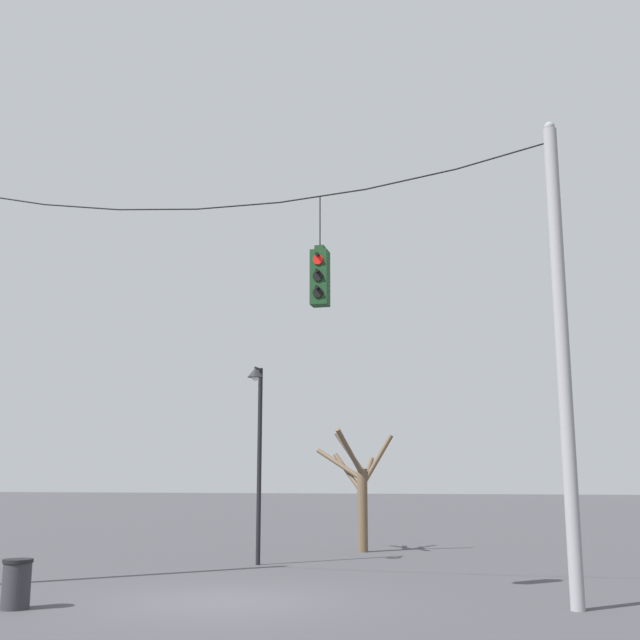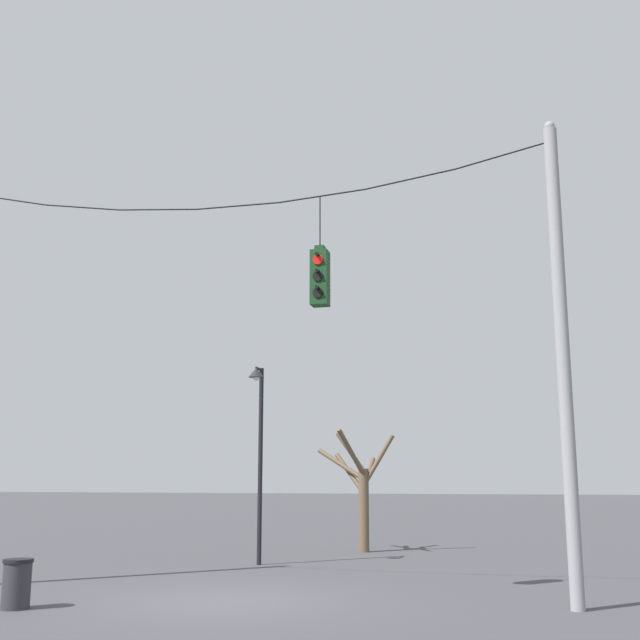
% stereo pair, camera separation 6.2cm
% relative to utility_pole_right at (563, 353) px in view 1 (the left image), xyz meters
% --- Properties ---
extents(ground_plane, '(200.00, 200.00, 0.00)m').
position_rel_utility_pole_right_xyz_m(ground_plane, '(-6.25, -0.35, -4.44)').
color(ground_plane, '#424247').
extents(utility_pole_right, '(0.25, 0.25, 8.89)m').
position_rel_utility_pole_right_xyz_m(utility_pole_right, '(0.00, 0.00, 0.00)').
color(utility_pole_right, gray).
rests_on(utility_pole_right, ground_plane).
extents(span_wire, '(12.51, 0.03, 0.81)m').
position_rel_utility_pole_right_xyz_m(span_wire, '(-6.25, 0.00, 3.54)').
color(span_wire, black).
extents(traffic_light_near_left_pole, '(0.34, 0.46, 2.24)m').
position_rel_utility_pole_right_xyz_m(traffic_light_near_left_pole, '(-4.51, -0.01, 1.66)').
color(traffic_light_near_left_pole, '#143819').
extents(street_lamp, '(0.42, 0.74, 5.14)m').
position_rel_utility_pole_right_xyz_m(street_lamp, '(-7.52, 5.54, -0.86)').
color(street_lamp, black).
rests_on(street_lamp, ground_plane).
extents(bare_tree, '(2.58, 2.90, 3.69)m').
position_rel_utility_pole_right_xyz_m(bare_tree, '(-5.62, 9.99, -2.53)').
color(bare_tree, brown).
rests_on(bare_tree, ground_plane).
extents(trash_bin, '(0.52, 0.52, 0.83)m').
position_rel_utility_pole_right_xyz_m(trash_bin, '(-9.41, -2.06, -4.02)').
color(trash_bin, '#2D2D33').
rests_on(trash_bin, ground_plane).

